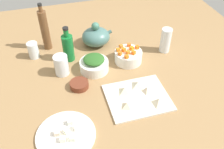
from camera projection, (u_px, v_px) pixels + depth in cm
name	position (u px, v px, depth cm)	size (l,w,h in cm)	color
tabletop	(112.00, 84.00, 126.16)	(190.00, 190.00, 3.00)	#98744A
cutting_board	(137.00, 97.00, 116.42)	(28.87, 24.45, 1.00)	silver
plate_tofu	(66.00, 135.00, 100.64)	(24.42, 24.42, 1.20)	white
bowl_greens	(94.00, 66.00, 130.33)	(15.20, 15.20, 5.62)	white
bowl_carrots	(128.00, 56.00, 135.84)	(15.06, 15.06, 6.31)	white
bowl_small_side	(79.00, 85.00, 121.46)	(9.23, 9.23, 3.04)	brown
teapot	(96.00, 36.00, 146.56)	(18.06, 15.70, 14.77)	#48706B
bottle_0	(68.00, 47.00, 133.81)	(6.06, 6.06, 20.32)	#166F2F
bottle_1	(45.00, 30.00, 139.25)	(4.69, 4.69, 28.11)	brown
drinking_glass_0	(166.00, 40.00, 140.41)	(5.92, 5.92, 14.47)	white
drinking_glass_1	(61.00, 65.00, 126.61)	(7.31, 7.31, 10.91)	white
drinking_glass_2	(33.00, 50.00, 137.67)	(5.84, 5.84, 9.25)	white
carrot_cube_0	(132.00, 48.00, 134.61)	(1.80, 1.80, 1.80)	orange
carrot_cube_1	(121.00, 46.00, 136.03)	(1.80, 1.80, 1.80)	orange
carrot_cube_2	(124.00, 50.00, 133.58)	(1.80, 1.80, 1.80)	orange
carrot_cube_3	(118.00, 50.00, 133.52)	(1.80, 1.80, 1.80)	orange
carrot_cube_4	(134.00, 53.00, 131.63)	(1.80, 1.80, 1.80)	orange
carrot_cube_5	(129.00, 45.00, 136.95)	(1.80, 1.80, 1.80)	orange
carrot_cube_6	(127.00, 57.00, 129.02)	(1.80, 1.80, 1.80)	orange
carrot_cube_7	(137.00, 47.00, 135.36)	(1.80, 1.80, 1.80)	orange
carrot_cube_8	(120.00, 53.00, 131.10)	(1.80, 1.80, 1.80)	orange
carrot_cube_9	(128.00, 52.00, 131.88)	(1.80, 1.80, 1.80)	orange
chopped_greens_mound	(94.00, 59.00, 127.44)	(11.12, 10.94, 3.10)	#2C6024
tofu_cube_0	(57.00, 133.00, 99.38)	(2.20, 2.20, 2.20)	#FBE5CA
tofu_cube_1	(72.00, 138.00, 97.51)	(2.20, 2.20, 2.20)	white
tofu_cube_2	(77.00, 128.00, 101.32)	(2.20, 2.20, 2.20)	white
tofu_cube_3	(67.00, 131.00, 99.95)	(2.20, 2.20, 2.20)	white
tofu_cube_4	(63.00, 139.00, 97.19)	(2.20, 2.20, 2.20)	white
tofu_cube_5	(70.00, 122.00, 103.47)	(2.20, 2.20, 2.20)	white
dumpling_0	(127.00, 105.00, 110.54)	(4.51, 4.14, 2.64)	beige
dumpling_1	(124.00, 90.00, 117.45)	(5.21, 5.08, 2.76)	beige
dumpling_2	(138.00, 84.00, 120.25)	(5.75, 5.50, 3.11)	beige
dumpling_3	(159.00, 101.00, 111.99)	(5.24, 5.04, 2.84)	beige
dumpling_4	(147.00, 89.00, 117.68)	(4.05, 3.81, 2.94)	beige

